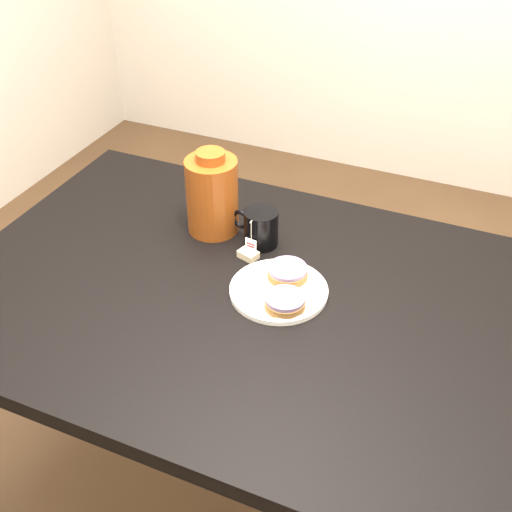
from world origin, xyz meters
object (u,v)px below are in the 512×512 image
plate (279,290)px  teabag_pouch (248,254)px  bagel_package (212,195)px  bagel_back (287,272)px  table (262,324)px  bagel_front (285,302)px  mug (260,227)px

plate → teabag_pouch: teabag_pouch is taller
plate → bagel_package: (-0.24, 0.17, 0.09)m
plate → teabag_pouch: size_ratio=4.81×
bagel_back → table: bearing=-112.8°
table → bagel_package: (-0.22, 0.19, 0.18)m
teabag_pouch → bagel_front: bearing=-43.8°
teabag_pouch → plate: bearing=-38.8°
plate → bagel_package: 0.31m
table → mug: (-0.08, 0.18, 0.13)m
bagel_front → mug: size_ratio=0.89×
bagel_package → bagel_back: bearing=-26.5°
plate → bagel_front: (0.03, -0.05, 0.02)m
table → bagel_back: (0.03, 0.07, 0.11)m
plate → teabag_pouch: (-0.11, 0.09, 0.00)m
plate → bagel_package: bagel_package is taller
table → plate: size_ratio=6.47×
bagel_back → teabag_pouch: 0.13m
mug → table: bearing=-58.0°
table → bagel_back: size_ratio=11.38×
plate → bagel_front: bagel_front is taller
bagel_package → mug: bearing=-5.6°
bagel_front → bagel_package: bagel_package is taller
table → plate: 0.10m
bagel_back → mug: bearing=135.9°
table → bagel_front: 0.13m
table → bagel_package: size_ratio=6.53×
plate → teabag_pouch: bearing=141.2°
plate → bagel_package: size_ratio=1.01×
plate → bagel_back: bagel_back is taller
table → bagel_front: bearing=-22.0°
bagel_front → bagel_package: 0.36m
mug → bagel_back: bearing=-36.6°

